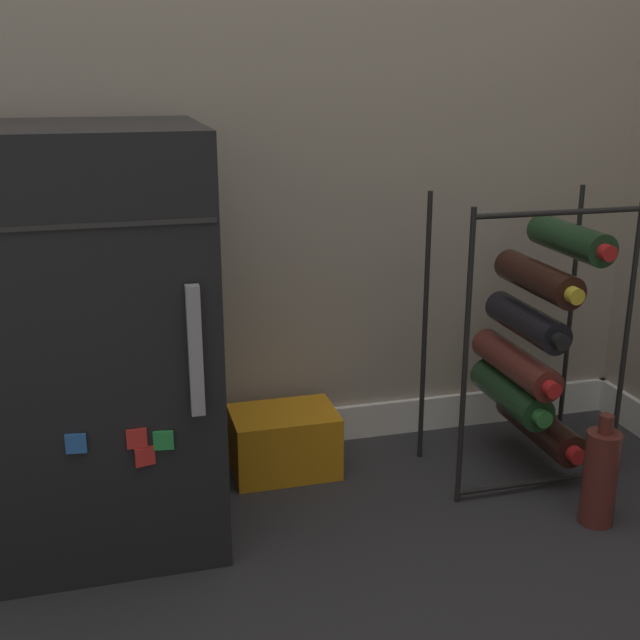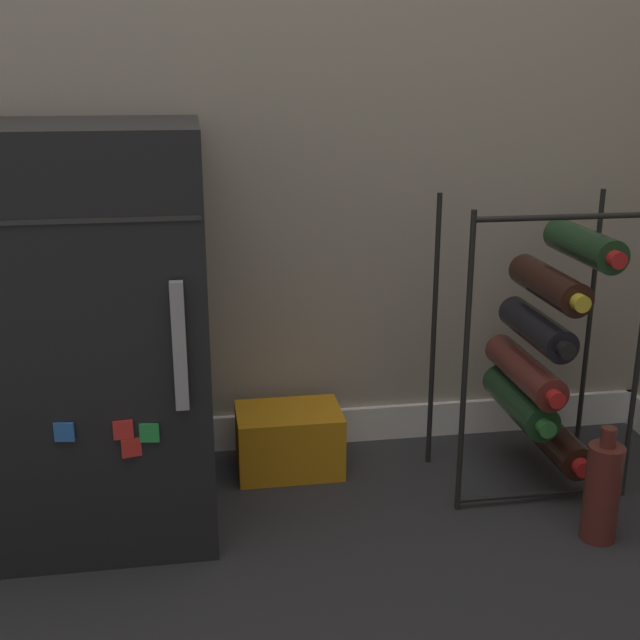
% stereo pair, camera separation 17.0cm
% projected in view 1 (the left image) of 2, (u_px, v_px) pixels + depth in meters
% --- Properties ---
extents(ground_plane, '(14.00, 14.00, 0.00)m').
position_uv_depth(ground_plane, '(383.00, 576.00, 1.52)').
color(ground_plane, '#28282B').
extents(mini_fridge, '(0.49, 0.49, 0.82)m').
position_uv_depth(mini_fridge, '(85.00, 338.00, 1.58)').
color(mini_fridge, black).
rests_on(mini_fridge, ground_plane).
extents(wine_rack, '(0.40, 0.33, 0.66)m').
position_uv_depth(wine_rack, '(532.00, 344.00, 1.85)').
color(wine_rack, black).
rests_on(wine_rack, ground_plane).
extents(soda_box, '(0.25, 0.17, 0.15)m').
position_uv_depth(soda_box, '(284.00, 442.00, 1.90)').
color(soda_box, orange).
rests_on(soda_box, ground_plane).
extents(loose_bottle_floor, '(0.07, 0.07, 0.25)m').
position_uv_depth(loose_bottle_floor, '(600.00, 476.00, 1.67)').
color(loose_bottle_floor, '#56231E').
rests_on(loose_bottle_floor, ground_plane).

